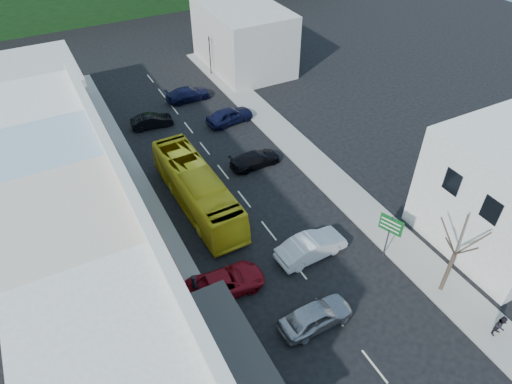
# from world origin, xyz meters

# --- Properties ---
(ground) EXTENTS (120.00, 120.00, 0.00)m
(ground) POSITION_xyz_m (0.00, 0.00, 0.00)
(ground) COLOR black
(ground) RESTS_ON ground
(sidewalk_left) EXTENTS (3.00, 52.00, 0.15)m
(sidewalk_left) POSITION_xyz_m (-7.50, 10.00, 0.07)
(sidewalk_left) COLOR gray
(sidewalk_left) RESTS_ON ground
(sidewalk_right) EXTENTS (3.00, 52.00, 0.15)m
(sidewalk_right) POSITION_xyz_m (7.50, 10.00, 0.07)
(sidewalk_right) COLOR gray
(sidewalk_right) RESTS_ON ground
(shopfront_row) EXTENTS (8.25, 30.00, 8.00)m
(shopfront_row) POSITION_xyz_m (-12.49, 5.00, 4.00)
(shopfront_row) COLOR beige
(shopfront_row) RESTS_ON ground
(right_building) EXTENTS (8.00, 9.00, 8.00)m
(right_building) POSITION_xyz_m (13.50, -4.00, 4.00)
(right_building) COLOR beige
(right_building) RESTS_ON ground
(distant_block_left) EXTENTS (8.00, 10.00, 6.00)m
(distant_block_left) POSITION_xyz_m (-12.00, 27.00, 3.00)
(distant_block_left) COLOR #B7B2A8
(distant_block_left) RESTS_ON ground
(distant_block_right) EXTENTS (8.00, 12.00, 7.00)m
(distant_block_right) POSITION_xyz_m (11.00, 30.00, 3.50)
(distant_block_right) COLOR #B7B2A8
(distant_block_right) RESTS_ON ground
(bus) EXTENTS (2.80, 11.66, 3.10)m
(bus) POSITION_xyz_m (-3.45, 9.03, 1.55)
(bus) COLOR yellow
(bus) RESTS_ON ground
(car_silver) EXTENTS (4.43, 1.88, 1.40)m
(car_silver) POSITION_xyz_m (-1.40, -4.17, 0.70)
(car_silver) COLOR #A8A8AD
(car_silver) RESTS_ON ground
(car_white) EXTENTS (4.50, 2.05, 1.40)m
(car_white) POSITION_xyz_m (1.38, 0.57, 0.70)
(car_white) COLOR silver
(car_white) RESTS_ON ground
(car_red) EXTENTS (4.72, 2.22, 1.40)m
(car_red) POSITION_xyz_m (-5.00, 0.63, 0.70)
(car_red) COLOR maroon
(car_red) RESTS_ON ground
(car_black_near) EXTENTS (4.57, 2.02, 1.40)m
(car_black_near) POSITION_xyz_m (2.87, 11.58, 0.70)
(car_black_near) COLOR black
(car_black_near) RESTS_ON ground
(car_navy_mid) EXTENTS (4.58, 2.31, 1.40)m
(car_navy_mid) POSITION_xyz_m (3.96, 18.99, 0.70)
(car_navy_mid) COLOR black
(car_navy_mid) RESTS_ON ground
(car_black_far) EXTENTS (4.56, 2.25, 1.40)m
(car_black_far) POSITION_xyz_m (-3.02, 21.78, 0.70)
(car_black_far) COLOR black
(car_black_far) RESTS_ON ground
(car_navy_far) EXTENTS (4.51, 1.85, 1.40)m
(car_navy_far) POSITION_xyz_m (2.07, 25.21, 0.70)
(car_navy_far) COLOR black
(car_navy_far) RESTS_ON ground
(pedestrian_left) EXTENTS (0.51, 0.67, 1.70)m
(pedestrian_left) POSITION_xyz_m (-6.92, 1.02, 1.00)
(pedestrian_left) COLOR black
(pedestrian_left) RESTS_ON sidewalk_left
(pedestrian_right) EXTENTS (0.71, 0.45, 1.70)m
(pedestrian_right) POSITION_xyz_m (7.55, -9.75, 1.00)
(pedestrian_right) COLOR black
(pedestrian_right) RESTS_ON sidewalk_right
(direction_sign) EXTENTS (1.31, 1.76, 3.63)m
(direction_sign) POSITION_xyz_m (5.80, -1.79, 1.82)
(direction_sign) COLOR #0E521C
(direction_sign) RESTS_ON ground
(street_tree) EXTENTS (3.47, 3.47, 6.72)m
(street_tree) POSITION_xyz_m (7.07, -5.82, 3.36)
(street_tree) COLOR #3B2E24
(street_tree) RESTS_ON ground
(traffic_signal) EXTENTS (0.93, 1.14, 4.51)m
(traffic_signal) POSITION_xyz_m (6.60, 29.68, 2.25)
(traffic_signal) COLOR black
(traffic_signal) RESTS_ON ground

